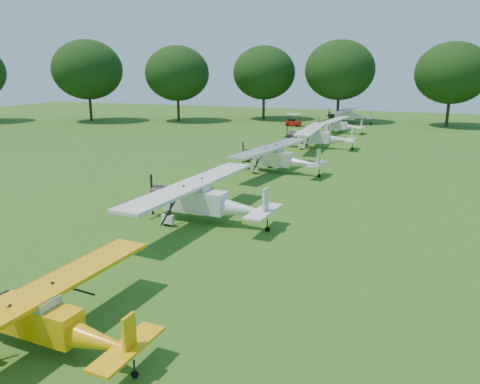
% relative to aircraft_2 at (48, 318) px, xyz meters
% --- Properties ---
extents(ground, '(160.00, 160.00, 0.00)m').
position_rel_aircraft_2_xyz_m(ground, '(-1.23, 10.99, -1.13)').
color(ground, '#235715').
rests_on(ground, ground).
extents(tree_belt, '(137.36, 130.27, 14.52)m').
position_rel_aircraft_2_xyz_m(tree_belt, '(2.35, 11.15, 6.90)').
color(tree_belt, black).
rests_on(tree_belt, ground).
extents(aircraft_2, '(6.18, 9.83, 1.94)m').
position_rel_aircraft_2_xyz_m(aircraft_2, '(0.00, 0.00, 0.00)').
color(aircraft_2, '#F9AD0A').
rests_on(aircraft_2, ground).
extents(aircraft_3, '(7.67, 12.21, 2.40)m').
position_rel_aircraft_2_xyz_m(aircraft_3, '(-1.06, 12.88, 0.27)').
color(aircraft_3, white).
rests_on(aircraft_3, ground).
extents(aircraft_4, '(7.38, 11.70, 2.30)m').
position_rel_aircraft_2_xyz_m(aircraft_4, '(-1.03, 26.85, 0.21)').
color(aircraft_4, white).
rests_on(aircraft_4, ground).
extents(aircraft_5, '(7.48, 11.90, 2.34)m').
position_rel_aircraft_2_xyz_m(aircraft_5, '(-0.64, 40.28, 0.24)').
color(aircraft_5, white).
rests_on(aircraft_5, ground).
extents(aircraft_6, '(6.24, 9.93, 1.95)m').
position_rel_aircraft_2_xyz_m(aircraft_6, '(-0.68, 53.86, 0.01)').
color(aircraft_6, white).
rests_on(aircraft_6, ground).
extents(aircraft_7, '(7.17, 11.43, 2.25)m').
position_rel_aircraft_2_xyz_m(aircraft_7, '(-1.31, 66.05, 0.18)').
color(aircraft_7, white).
rests_on(aircraft_7, ground).
extents(golf_cart, '(2.24, 1.47, 1.84)m').
position_rel_aircraft_2_xyz_m(golf_cart, '(-8.44, 59.14, -0.52)').
color(golf_cart, '#AF110C').
rests_on(golf_cart, ground).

